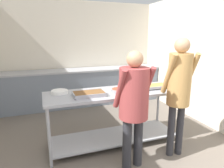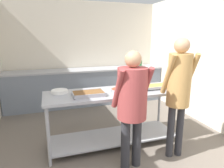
{
  "view_description": "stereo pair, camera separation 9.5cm",
  "coord_description": "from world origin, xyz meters",
  "px_view_note": "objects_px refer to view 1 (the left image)",
  "views": [
    {
      "loc": [
        -1.05,
        -1.0,
        1.75
      ],
      "look_at": [
        0.02,
        1.96,
        1.0
      ],
      "focal_mm": 32.0,
      "sensor_mm": 36.0,
      "label": 1
    },
    {
      "loc": [
        -0.96,
        -1.03,
        1.75
      ],
      "look_at": [
        0.02,
        1.96,
        1.0
      ],
      "focal_mm": 32.0,
      "sensor_mm": 36.0,
      "label": 2
    }
  ],
  "objects_px": {
    "sauce_pan": "(120,91)",
    "guest_serving_left": "(134,99)",
    "plate_stack": "(60,92)",
    "broccoli_bowl": "(131,85)",
    "guest_serving_right": "(179,85)",
    "water_bottle": "(138,62)",
    "serving_tray_roast": "(89,94)",
    "serving_tray_vegetables": "(155,86)"
  },
  "relations": [
    {
      "from": "guest_serving_left",
      "to": "sauce_pan",
      "type": "bearing_deg",
      "value": 86.77
    },
    {
      "from": "plate_stack",
      "to": "water_bottle",
      "type": "bearing_deg",
      "value": 40.66
    },
    {
      "from": "serving_tray_roast",
      "to": "guest_serving_right",
      "type": "height_order",
      "value": "guest_serving_right"
    },
    {
      "from": "sauce_pan",
      "to": "serving_tray_vegetables",
      "type": "bearing_deg",
      "value": 7.13
    },
    {
      "from": "broccoli_bowl",
      "to": "water_bottle",
      "type": "height_order",
      "value": "water_bottle"
    },
    {
      "from": "sauce_pan",
      "to": "guest_serving_left",
      "type": "xyz_separation_m",
      "value": [
        -0.03,
        -0.55,
        0.03
      ]
    },
    {
      "from": "water_bottle",
      "to": "serving_tray_roast",
      "type": "bearing_deg",
      "value": -130.51
    },
    {
      "from": "serving_tray_roast",
      "to": "serving_tray_vegetables",
      "type": "xyz_separation_m",
      "value": [
        1.16,
        0.06,
        -0.0
      ]
    },
    {
      "from": "broccoli_bowl",
      "to": "serving_tray_vegetables",
      "type": "height_order",
      "value": "broccoli_bowl"
    },
    {
      "from": "sauce_pan",
      "to": "guest_serving_right",
      "type": "relative_size",
      "value": 0.24
    },
    {
      "from": "plate_stack",
      "to": "guest_serving_left",
      "type": "height_order",
      "value": "guest_serving_left"
    },
    {
      "from": "guest_serving_left",
      "to": "serving_tray_vegetables",
      "type": "bearing_deg",
      "value": 41.96
    },
    {
      "from": "plate_stack",
      "to": "water_bottle",
      "type": "height_order",
      "value": "water_bottle"
    },
    {
      "from": "serving_tray_vegetables",
      "to": "water_bottle",
      "type": "distance_m",
      "value": 2.39
    },
    {
      "from": "serving_tray_roast",
      "to": "water_bottle",
      "type": "relative_size",
      "value": 2.02
    },
    {
      "from": "plate_stack",
      "to": "sauce_pan",
      "type": "bearing_deg",
      "value": -18.37
    },
    {
      "from": "guest_serving_left",
      "to": "water_bottle",
      "type": "bearing_deg",
      "value": 62.19
    },
    {
      "from": "broccoli_bowl",
      "to": "guest_serving_right",
      "type": "relative_size",
      "value": 0.1
    },
    {
      "from": "plate_stack",
      "to": "sauce_pan",
      "type": "xyz_separation_m",
      "value": [
        0.88,
        -0.29,
        0.01
      ]
    },
    {
      "from": "guest_serving_left",
      "to": "guest_serving_right",
      "type": "bearing_deg",
      "value": 3.45
    },
    {
      "from": "plate_stack",
      "to": "water_bottle",
      "type": "xyz_separation_m",
      "value": [
        2.37,
        2.04,
        0.12
      ]
    },
    {
      "from": "guest_serving_left",
      "to": "water_bottle",
      "type": "relative_size",
      "value": 6.84
    },
    {
      "from": "broccoli_bowl",
      "to": "serving_tray_vegetables",
      "type": "bearing_deg",
      "value": -30.23
    },
    {
      "from": "plate_stack",
      "to": "serving_tray_vegetables",
      "type": "height_order",
      "value": "serving_tray_vegetables"
    },
    {
      "from": "broccoli_bowl",
      "to": "plate_stack",
      "type": "bearing_deg",
      "value": 179.79
    },
    {
      "from": "broccoli_bowl",
      "to": "guest_serving_left",
      "type": "bearing_deg",
      "value": -113.34
    },
    {
      "from": "plate_stack",
      "to": "sauce_pan",
      "type": "height_order",
      "value": "sauce_pan"
    },
    {
      "from": "sauce_pan",
      "to": "water_bottle",
      "type": "distance_m",
      "value": 2.77
    },
    {
      "from": "broccoli_bowl",
      "to": "guest_serving_right",
      "type": "bearing_deg",
      "value": -65.85
    },
    {
      "from": "water_bottle",
      "to": "guest_serving_right",
      "type": "bearing_deg",
      "value": -105.71
    },
    {
      "from": "plate_stack",
      "to": "guest_serving_right",
      "type": "height_order",
      "value": "guest_serving_right"
    },
    {
      "from": "broccoli_bowl",
      "to": "guest_serving_right",
      "type": "height_order",
      "value": "guest_serving_right"
    },
    {
      "from": "serving_tray_vegetables",
      "to": "sauce_pan",
      "type": "bearing_deg",
      "value": -172.87
    },
    {
      "from": "plate_stack",
      "to": "serving_tray_roast",
      "type": "relative_size",
      "value": 0.55
    },
    {
      "from": "guest_serving_right",
      "to": "water_bottle",
      "type": "height_order",
      "value": "guest_serving_right"
    },
    {
      "from": "guest_serving_left",
      "to": "water_bottle",
      "type": "height_order",
      "value": "guest_serving_left"
    },
    {
      "from": "sauce_pan",
      "to": "serving_tray_vegetables",
      "type": "relative_size",
      "value": 0.95
    },
    {
      "from": "serving_tray_roast",
      "to": "guest_serving_left",
      "type": "xyz_separation_m",
      "value": [
        0.45,
        -0.58,
        0.04
      ]
    },
    {
      "from": "broccoli_bowl",
      "to": "water_bottle",
      "type": "distance_m",
      "value": 2.35
    },
    {
      "from": "plate_stack",
      "to": "guest_serving_left",
      "type": "bearing_deg",
      "value": -44.92
    },
    {
      "from": "plate_stack",
      "to": "broccoli_bowl",
      "type": "bearing_deg",
      "value": -0.21
    },
    {
      "from": "broccoli_bowl",
      "to": "guest_serving_left",
      "type": "xyz_separation_m",
      "value": [
        -0.36,
        -0.84,
        0.04
      ]
    }
  ]
}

